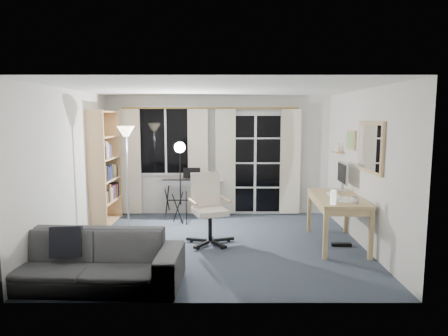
% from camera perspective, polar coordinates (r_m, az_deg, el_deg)
% --- Properties ---
extents(floor, '(4.50, 4.00, 0.02)m').
position_cam_1_polar(floor, '(6.38, -1.10, -10.86)').
color(floor, '#353E4E').
rests_on(floor, ground).
extents(window, '(1.20, 0.08, 1.40)m').
position_cam_1_polar(window, '(8.13, -8.30, 3.87)').
color(window, white).
rests_on(window, floor).
extents(french_door, '(1.32, 0.09, 2.11)m').
position_cam_1_polar(french_door, '(8.12, 4.45, 0.56)').
color(french_door, white).
rests_on(french_door, floor).
extents(curtains, '(3.60, 0.07, 2.13)m').
position_cam_1_polar(curtains, '(8.00, -1.85, 0.97)').
color(curtains, gold).
rests_on(curtains, floor).
extents(bookshelf, '(0.36, 0.99, 2.10)m').
position_cam_1_polar(bookshelf, '(7.69, -17.00, -0.34)').
color(bookshelf, tan).
rests_on(bookshelf, floor).
extents(torchiere_lamp, '(0.36, 0.36, 1.83)m').
position_cam_1_polar(torchiere_lamp, '(6.87, -13.78, 2.85)').
color(torchiere_lamp, '#B2B2B7').
rests_on(torchiere_lamp, floor).
extents(keyboard_piano, '(1.26, 0.62, 0.91)m').
position_cam_1_polar(keyboard_piano, '(7.89, -4.68, -2.11)').
color(keyboard_piano, black).
rests_on(keyboard_piano, floor).
extents(studio_light, '(0.30, 0.31, 1.57)m').
position_cam_1_polar(studio_light, '(7.29, -6.31, 1.61)').
color(studio_light, black).
rests_on(studio_light, floor).
extents(office_chair, '(0.77, 0.74, 1.11)m').
position_cam_1_polar(office_chair, '(6.33, -2.37, -4.83)').
color(office_chair, black).
rests_on(office_chair, floor).
extents(desk, '(0.77, 1.45, 0.76)m').
position_cam_1_polar(desk, '(6.44, 15.92, -4.77)').
color(desk, tan).
rests_on(desk, floor).
extents(monitor, '(0.19, 0.55, 0.48)m').
position_cam_1_polar(monitor, '(6.85, 16.59, -0.83)').
color(monitor, silver).
rests_on(monitor, desk).
extents(desk_clutter, '(0.47, 0.86, 0.96)m').
position_cam_1_polar(desk_clutter, '(6.22, 15.85, -5.85)').
color(desk_clutter, white).
rests_on(desk_clutter, desk).
extents(mug, '(0.13, 0.10, 0.12)m').
position_cam_1_polar(mug, '(5.97, 18.22, -4.28)').
color(mug, silver).
rests_on(mug, desk).
extents(wall_mirror, '(0.04, 0.94, 0.74)m').
position_cam_1_polar(wall_mirror, '(6.10, 20.17, 2.81)').
color(wall_mirror, tan).
rests_on(wall_mirror, floor).
extents(framed_print, '(0.03, 0.42, 0.32)m').
position_cam_1_polar(framed_print, '(6.95, 17.70, 3.84)').
color(framed_print, tan).
rests_on(framed_print, floor).
extents(wall_shelf, '(0.16, 0.30, 0.18)m').
position_cam_1_polar(wall_shelf, '(7.42, 15.97, 2.62)').
color(wall_shelf, tan).
rests_on(wall_shelf, floor).
extents(sofa, '(2.19, 0.72, 0.84)m').
position_cam_1_polar(sofa, '(5.03, -18.79, -11.14)').
color(sofa, '#2A2A2C').
rests_on(sofa, floor).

